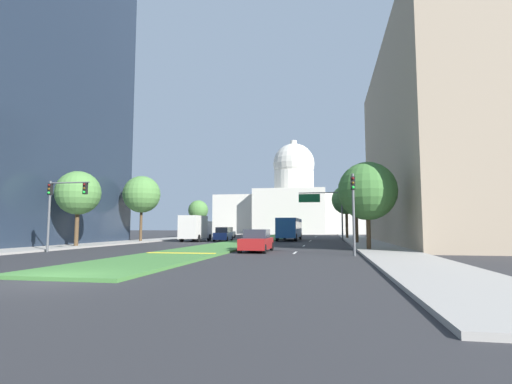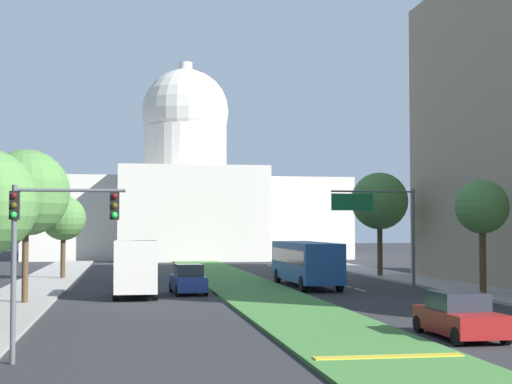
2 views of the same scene
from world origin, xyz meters
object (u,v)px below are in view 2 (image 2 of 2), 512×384
object	(u,v)px
street_tree_right_far	(380,201)
box_truck_delivery	(135,268)
traffic_light_near_left	(44,233)
street_tree_left_mid	(26,193)
street_tree_right_mid	(482,208)
city_bus	(306,260)
capitol_building	(186,202)
overhead_guide_sign	(382,217)
street_tree_left_far	(63,219)
sedan_midblock	(188,280)
sedan_distant	(137,269)
sedan_lead_stopped	(459,316)

from	to	relation	value
street_tree_right_far	box_truck_delivery	world-z (taller)	street_tree_right_far
traffic_light_near_left	street_tree_left_mid	xyz separation A→B (m)	(-2.69, 17.71, 1.91)
street_tree_right_mid	city_bus	bearing A→B (deg)	131.87
capitol_building	city_bus	bearing A→B (deg)	-85.60
capitol_building	overhead_guide_sign	xyz separation A→B (m)	(8.93, -54.95, -2.69)
street_tree_left_far	sedan_midblock	bearing A→B (deg)	-59.39
overhead_guide_sign	city_bus	xyz separation A→B (m)	(-4.83, 1.52, -2.89)
city_bus	street_tree_left_mid	bearing A→B (deg)	-149.70
traffic_light_near_left	overhead_guide_sign	distance (m)	32.21
street_tree_right_mid	street_tree_right_far	world-z (taller)	street_tree_right_far
street_tree_right_far	sedan_midblock	world-z (taller)	street_tree_right_far
sedan_midblock	sedan_distant	xyz separation A→B (m)	(-2.87, 12.29, 0.00)
city_bus	street_tree_right_mid	bearing A→B (deg)	-48.13
street_tree_right_far	sedan_lead_stopped	world-z (taller)	street_tree_right_far
traffic_light_near_left	sedan_midblock	bearing A→B (deg)	75.44
overhead_guide_sign	sedan_midblock	world-z (taller)	overhead_guide_sign
traffic_light_near_left	sedan_lead_stopped	bearing A→B (deg)	11.82
capitol_building	sedan_lead_stopped	xyz separation A→B (m)	(4.11, -78.01, -6.57)
capitol_building	sedan_lead_stopped	size ratio (longest dim) A/B	9.05
street_tree_right_far	sedan_midblock	distance (m)	21.46
street_tree_left_mid	sedan_midblock	distance (m)	11.31
capitol_building	street_tree_right_far	distance (m)	46.37
capitol_building	sedan_distant	distance (m)	46.59
overhead_guide_sign	sedan_lead_stopped	world-z (taller)	overhead_guide_sign
traffic_light_near_left	street_tree_left_far	xyz separation A→B (m)	(-2.34, 37.15, 0.81)
overhead_guide_sign	street_tree_right_mid	bearing A→B (deg)	-66.10
traffic_light_near_left	sedan_midblock	world-z (taller)	traffic_light_near_left
box_truck_delivery	street_tree_left_far	bearing A→B (deg)	108.21
sedan_midblock	city_bus	world-z (taller)	city_bus
sedan_distant	street_tree_left_mid	bearing A→B (deg)	-108.25
capitol_building	box_truck_delivery	distance (m)	60.35
street_tree_right_mid	sedan_distant	distance (m)	25.99
street_tree_right_mid	street_tree_left_far	bearing A→B (deg)	142.77
overhead_guide_sign	sedan_distant	size ratio (longest dim) A/B	1.42
sedan_lead_stopped	sedan_midblock	xyz separation A→B (m)	(-8.15, 20.11, 0.05)
capitol_building	street_tree_left_mid	size ratio (longest dim) A/B	4.99
street_tree_left_mid	capitol_building	bearing A→B (deg)	78.63
sedan_distant	city_bus	bearing A→B (deg)	-35.36
sedan_distant	city_bus	size ratio (longest dim) A/B	0.41
traffic_light_near_left	street_tree_left_far	world-z (taller)	street_tree_left_far
traffic_light_near_left	street_tree_right_far	xyz separation A→B (m)	(22.14, 36.23, 2.20)
traffic_light_near_left	overhead_guide_sign	size ratio (longest dim) A/B	0.80
traffic_light_near_left	overhead_guide_sign	world-z (taller)	overhead_guide_sign
street_tree_left_mid	box_truck_delivery	bearing A→B (deg)	32.94
box_truck_delivery	city_bus	xyz separation A→B (m)	(11.27, 6.23, 0.09)
street_tree_left_mid	sedan_distant	world-z (taller)	street_tree_left_mid
street_tree_right_mid	street_tree_right_far	size ratio (longest dim) A/B	0.80
street_tree_right_far	traffic_light_near_left	bearing A→B (deg)	-121.43
capitol_building	overhead_guide_sign	world-z (taller)	capitol_building
traffic_light_near_left	city_bus	xyz separation A→B (m)	(14.14, 27.55, -2.03)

